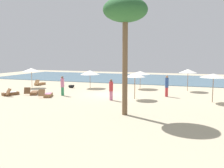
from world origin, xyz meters
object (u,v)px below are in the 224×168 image
Objects in this scene: lounger_2 at (48,95)px; palm_0 at (125,13)px; lounger_0 at (40,84)px; person_2 at (62,86)px; lounger_1 at (10,93)px; lounger_3 at (33,93)px; umbrella_1 at (188,71)px; person_0 at (167,86)px; person_1 at (111,90)px; umbrella_2 at (140,73)px; umbrella_3 at (214,76)px; dog at (72,86)px; umbrella_5 at (135,75)px; umbrella_0 at (90,72)px; umbrella_4 at (31,70)px.

palm_0 reaches higher than lounger_2.
lounger_0 is 0.92× the size of person_2.
lounger_3 is at bearing 33.67° from lounger_1.
person_2 is (4.77, 1.53, 0.76)m from lounger_1.
lounger_0 is (-17.89, -0.73, -1.96)m from umbrella_1.
person_0 is 1.09× the size of person_1.
lounger_1 is 2.11m from lounger_3.
lounger_0 is 0.94× the size of person_1.
person_1 is at bearing -30.11° from lounger_0.
umbrella_2 is 0.95× the size of umbrella_3.
palm_0 is at bearing -104.76° from umbrella_1.
lounger_0 reaches higher than dog.
umbrella_5 is 1.24× the size of person_2.
umbrella_2 is at bearing 14.15° from umbrella_0.
umbrella_4 is at bearing -164.13° from umbrella_0.
umbrella_4 is 1.30× the size of lounger_1.
umbrella_0 is 1.23× the size of person_1.
umbrella_1 reaches higher than person_2.
umbrella_4 is at bearing 106.35° from lounger_1.
umbrella_2 is at bearing 40.55° from lounger_3.
umbrella_5 is 10.11m from lounger_3.
umbrella_3 is 1.30× the size of person_1.
person_1 reaches higher than dog.
umbrella_2 is 9.26m from person_2.
dog is at bearing 66.20° from lounger_1.
umbrella_1 is 9.75m from person_1.
palm_0 is (1.92, -12.55, 4.62)m from umbrella_2.
person_0 is at bearing -51.93° from umbrella_2.
lounger_2 is 0.95× the size of person_2.
umbrella_5 is at bearing -80.79° from umbrella_2.
person_0 is 2.36× the size of dog.
umbrella_0 reaches higher than lounger_1.
umbrella_1 is at bearing 27.61° from lounger_3.
lounger_3 is at bearing -102.16° from dog.
person_0 is 9.71m from person_2.
palm_0 is at bearing -56.15° from umbrella_0.
umbrella_2 is 1.13× the size of person_0.
umbrella_3 reaches higher than person_2.
lounger_0 is 9.41m from lounger_2.
person_2 is at bearing -175.93° from umbrella_5.
umbrella_2 is at bearing 51.09° from person_2.
dog is at bearing 109.60° from person_2.
person_0 is at bearing -4.55° from umbrella_4.
umbrella_0 is 2.66× the size of dog.
umbrella_1 is at bearing 57.71° from umbrella_5.
umbrella_1 is 13.03m from person_2.
umbrella_5 is (-4.08, -6.46, -0.03)m from umbrella_1.
umbrella_5 is 2.76× the size of dog.
umbrella_0 is at bearing 62.08° from lounger_3.
umbrella_4 reaches higher than umbrella_2.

